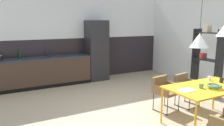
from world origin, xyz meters
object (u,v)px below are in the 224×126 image
bottle_wine_green (20,55)px  bottle_oil_tall (50,53)px  mug_short_terracotta (222,80)px  open_book (187,90)px  mug_dark_espresso (210,78)px  armchair_far_side (164,88)px  refrigerator_column (97,50)px  armchair_near_window (186,85)px  pendant_lamp_over_table_near (199,40)px  dining_table (208,89)px  mug_wide_latte (201,86)px  open_shelf_unit (207,61)px  fruit_bowl (214,86)px

bottle_wine_green → bottle_oil_tall: bottle_oil_tall is taller
mug_short_terracotta → bottle_oil_tall: bearing=123.7°
open_book → mug_dark_espresso: mug_dark_espresso is taller
armchair_far_side → open_book: size_ratio=2.43×
refrigerator_column → mug_dark_espresso: 3.83m
armchair_near_window → bottle_oil_tall: size_ratio=2.46×
pendant_lamp_over_table_near → armchair_far_side: bearing=86.7°
dining_table → bottle_oil_tall: bearing=118.3°
refrigerator_column → armchair_near_window: (0.91, -3.10, -0.50)m
mug_wide_latte → open_shelf_unit: (1.61, 1.20, 0.14)m
fruit_bowl → mug_short_terracotta: size_ratio=2.25×
armchair_near_window → armchair_far_side: 0.62m
dining_table → bottle_oil_tall: (-2.11, 3.91, 0.31)m
fruit_bowl → bottle_oil_tall: bottle_oil_tall is taller
open_book → armchair_near_window: bearing=44.2°
refrigerator_column → mug_wide_latte: refrigerator_column is taller
bottle_wine_green → open_shelf_unit: 5.17m
mug_wide_latte → armchair_near_window: bearing=57.8°
armchair_far_side → pendant_lamp_over_table_near: size_ratio=0.59×
bottle_wine_green → bottle_oil_tall: 0.82m
armchair_near_window → mug_dark_espresso: mug_dark_espresso is taller
mug_dark_espresso → mug_wide_latte: size_ratio=0.96×
armchair_far_side → mug_wide_latte: size_ratio=6.18×
mug_wide_latte → bottle_wine_green: bottle_wine_green is taller
refrigerator_column → mug_short_terracotta: (1.01, -3.92, -0.20)m
refrigerator_column → mug_dark_espresso: size_ratio=17.37×
mug_dark_espresso → fruit_bowl: bearing=-133.6°
dining_table → pendant_lamp_over_table_near: size_ratio=1.24×
dining_table → pendant_lamp_over_table_near: bearing=178.6°
open_book → mug_wide_latte: size_ratio=2.55×
fruit_bowl → mug_wide_latte: size_ratio=2.23×
armchair_near_window → mug_short_terracotta: 0.88m
mug_wide_latte → pendant_lamp_over_table_near: pendant_lamp_over_table_near is taller
bottle_oil_tall → pendant_lamp_over_table_near: pendant_lamp_over_table_near is taller
pendant_lamp_over_table_near → dining_table: bearing=-1.4°
armchair_far_side → pendant_lamp_over_table_near: bearing=75.7°
mug_short_terracotta → refrigerator_column: bearing=104.4°
dining_table → armchair_near_window: 0.98m
bottle_oil_tall → armchair_near_window: bearing=-50.8°
bottle_wine_green → pendant_lamp_over_table_near: pendant_lamp_over_table_near is taller
mug_short_terracotta → pendant_lamp_over_table_near: pendant_lamp_over_table_near is taller
open_book → bottle_oil_tall: size_ratio=1.02×
refrigerator_column → pendant_lamp_over_table_near: 4.03m
mug_wide_latte → open_shelf_unit: open_shelf_unit is taller
mug_dark_espresso → pendant_lamp_over_table_near: (-0.70, -0.27, 0.83)m
mug_short_terracotta → mug_dark_espresso: bearing=110.0°
bottle_wine_green → armchair_far_side: bearing=-49.5°
bottle_oil_tall → pendant_lamp_over_table_near: bearing=-65.3°
pendant_lamp_over_table_near → open_book: bearing=-178.9°
open_book → open_shelf_unit: size_ratio=0.16×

